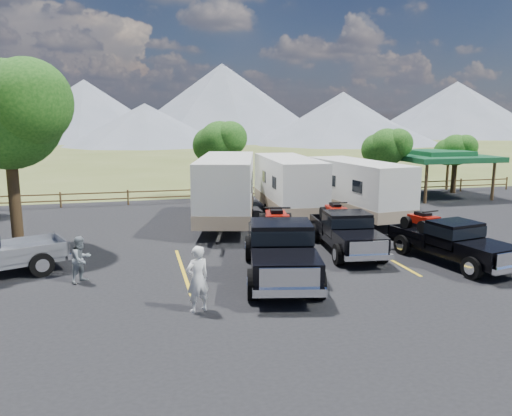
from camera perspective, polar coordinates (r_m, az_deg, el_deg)
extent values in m
plane|color=#505A26|center=(16.46, 14.72, -9.58)|extent=(320.00, 320.00, 0.00)
cube|color=black|center=(18.99, 10.40, -6.63)|extent=(44.00, 34.00, 0.04)
cube|color=gold|center=(18.43, -8.36, -7.02)|extent=(0.12, 5.50, 0.01)
cube|color=gold|center=(19.19, 3.68, -6.22)|extent=(0.12, 5.50, 0.01)
cube|color=gold|center=(20.71, 14.35, -5.28)|extent=(0.12, 5.50, 0.01)
cube|color=gold|center=(22.84, 23.26, -4.35)|extent=(0.12, 5.50, 0.01)
cylinder|color=black|center=(23.29, -25.89, 1.24)|extent=(0.48, 0.48, 4.48)
sphere|color=#144110|center=(23.05, -26.56, 9.51)|extent=(4.48, 4.48, 4.48)
sphere|color=#144110|center=(22.08, -24.64, 10.92)|extent=(3.52, 3.52, 3.52)
cylinder|color=black|center=(34.98, 14.59, 3.31)|extent=(0.39, 0.39, 2.80)
sphere|color=#144110|center=(34.79, 14.75, 6.74)|extent=(2.52, 2.52, 2.52)
sphere|color=#144110|center=(34.65, 15.92, 7.12)|extent=(1.98, 1.98, 1.98)
sphere|color=#144110|center=(34.92, 13.69, 6.50)|extent=(2.16, 2.16, 2.16)
cylinder|color=black|center=(39.01, 21.67, 3.40)|extent=(0.38, 0.38, 2.52)
sphere|color=#144110|center=(38.85, 21.86, 6.17)|extent=(2.24, 2.24, 2.24)
sphere|color=#144110|center=(38.79, 22.81, 6.45)|extent=(1.76, 1.76, 1.76)
sphere|color=#144110|center=(38.89, 21.01, 5.99)|extent=(1.92, 1.92, 1.92)
cylinder|color=black|center=(33.24, -4.09, 3.50)|extent=(0.41, 0.41, 3.08)
sphere|color=#144110|center=(33.04, -4.14, 7.48)|extent=(2.80, 2.80, 2.80)
sphere|color=#144110|center=(32.64, -2.95, 7.99)|extent=(2.20, 2.20, 2.20)
sphere|color=#144110|center=(33.39, -5.22, 7.15)|extent=(2.40, 2.40, 2.40)
cylinder|color=brown|center=(32.71, -21.43, 0.85)|extent=(0.12, 0.12, 1.00)
cylinder|color=brown|center=(32.42, -14.42, 1.17)|extent=(0.12, 0.12, 1.00)
cylinder|color=brown|center=(32.61, -7.38, 1.46)|extent=(0.12, 0.12, 1.00)
cylinder|color=brown|center=(33.29, -0.52, 1.73)|extent=(0.12, 0.12, 1.00)
cylinder|color=brown|center=(34.42, 5.98, 1.96)|extent=(0.12, 0.12, 1.00)
cylinder|color=brown|center=(35.96, 11.99, 2.16)|extent=(0.12, 0.12, 1.00)
cylinder|color=brown|center=(37.87, 17.45, 2.31)|extent=(0.12, 0.12, 1.00)
cylinder|color=brown|center=(40.08, 22.36, 2.43)|extent=(0.12, 0.12, 1.00)
cylinder|color=brown|center=(42.56, 26.72, 2.52)|extent=(0.12, 0.12, 1.00)
cube|color=brown|center=(33.81, 2.78, 1.77)|extent=(36.00, 0.06, 0.08)
cube|color=brown|center=(33.75, 2.79, 2.44)|extent=(36.00, 0.06, 0.08)
cylinder|color=brown|center=(33.61, 18.85, 2.63)|extent=(0.20, 0.20, 2.60)
cylinder|color=brown|center=(37.88, 14.79, 3.67)|extent=(0.20, 0.20, 2.60)
cylinder|color=brown|center=(36.55, 25.48, 2.76)|extent=(0.20, 0.20, 2.60)
cylinder|color=brown|center=(40.51, 21.03, 3.74)|extent=(0.20, 0.20, 2.60)
cube|color=#17522E|center=(36.92, 20.18, 5.47)|extent=(6.20, 6.20, 0.35)
cube|color=#17522E|center=(36.89, 20.21, 5.93)|extent=(3.50, 3.50, 0.35)
cone|color=slate|center=(125.96, -18.92, 10.55)|extent=(44.00, 44.00, 14.00)
cone|color=slate|center=(123.47, -3.86, 12.02)|extent=(52.00, 52.00, 18.00)
cone|color=slate|center=(139.11, 9.87, 10.48)|extent=(40.00, 40.00, 12.00)
cone|color=slate|center=(151.43, 21.87, 10.44)|extent=(50.00, 50.00, 15.00)
cone|color=slate|center=(100.56, -12.54, 9.32)|extent=(32.00, 32.00, 8.00)
cone|color=slate|center=(106.42, 9.89, 9.73)|extent=(40.00, 40.00, 9.00)
cube|color=black|center=(17.28, 2.79, -5.77)|extent=(3.20, 6.40, 0.39)
cube|color=black|center=(15.20, 3.45, -6.50)|extent=(2.42, 2.32, 0.54)
cube|color=black|center=(16.96, 2.85, -3.38)|extent=(2.32, 2.06, 1.07)
cube|color=black|center=(16.92, 2.85, -2.85)|extent=(2.38, 2.13, 0.48)
cube|color=black|center=(19.07, 2.32, -3.30)|extent=(2.55, 2.95, 0.59)
cube|color=silver|center=(14.18, 3.86, -7.99)|extent=(1.70, 0.44, 0.59)
cube|color=silver|center=(14.25, 3.87, -9.63)|extent=(2.10, 0.62, 0.24)
cube|color=silver|center=(20.41, 2.04, -3.42)|extent=(2.10, 0.60, 0.24)
cylinder|color=black|center=(15.26, -0.38, -8.74)|extent=(0.51, 1.01, 0.97)
cylinder|color=black|center=(15.45, 7.22, -8.59)|extent=(0.51, 1.01, 0.97)
cylinder|color=black|center=(19.33, -0.73, -4.60)|extent=(0.51, 1.01, 0.97)
cylinder|color=black|center=(19.48, 5.24, -4.53)|extent=(0.51, 1.01, 0.97)
cube|color=maroon|center=(18.91, 2.34, -1.16)|extent=(1.02, 1.52, 0.38)
cube|color=black|center=(18.86, 2.34, -0.36)|extent=(0.59, 0.88, 0.19)
cube|color=maroon|center=(18.31, 2.48, -1.21)|extent=(0.92, 0.55, 0.24)
cylinder|color=black|center=(18.35, 2.46, 0.01)|extent=(0.96, 0.26, 0.06)
cylinder|color=black|center=(18.35, 0.96, -2.20)|extent=(0.40, 0.65, 0.60)
cylinder|color=black|center=(18.42, 3.97, -2.18)|extent=(0.40, 0.65, 0.60)
cylinder|color=black|center=(19.50, 0.79, -1.44)|extent=(0.40, 0.65, 0.60)
cylinder|color=black|center=(19.57, 3.62, -1.42)|extent=(0.40, 0.65, 0.60)
cube|color=black|center=(20.85, 10.23, -3.40)|extent=(2.23, 5.31, 0.33)
cube|color=black|center=(19.17, 11.82, -3.65)|extent=(1.91, 1.81, 0.45)
cube|color=black|center=(20.61, 10.38, -1.71)|extent=(1.85, 1.59, 0.90)
cube|color=black|center=(20.58, 10.39, -1.35)|extent=(1.89, 1.65, 0.41)
cube|color=black|center=(22.31, 8.99, -1.80)|extent=(1.97, 2.35, 0.50)
cube|color=silver|center=(18.35, 12.76, -4.47)|extent=(1.45, 0.23, 0.50)
cube|color=silver|center=(18.39, 12.78, -5.55)|extent=(1.78, 0.36, 0.20)
cube|color=silver|center=(23.39, 8.22, -1.97)|extent=(1.78, 0.34, 0.20)
cylinder|color=black|center=(18.99, 9.39, -5.26)|extent=(0.36, 0.84, 0.81)
cylinder|color=black|center=(19.54, 14.19, -4.99)|extent=(0.36, 0.84, 0.81)
cylinder|color=black|center=(22.33, 6.74, -2.81)|extent=(0.36, 0.84, 0.81)
cylinder|color=black|center=(22.80, 10.90, -2.65)|extent=(0.36, 0.84, 0.81)
cube|color=maroon|center=(22.19, 9.03, -0.26)|extent=(0.76, 1.24, 0.32)
cube|color=black|center=(22.15, 9.05, 0.32)|extent=(0.44, 0.71, 0.16)
cube|color=maroon|center=(21.71, 9.41, -0.26)|extent=(0.75, 0.40, 0.20)
cylinder|color=black|center=(21.74, 9.36, 0.60)|extent=(0.82, 0.14, 0.05)
cylinder|color=black|center=(21.64, 8.36, -1.00)|extent=(0.29, 0.53, 0.51)
cylinder|color=black|center=(21.88, 10.41, -0.94)|extent=(0.29, 0.53, 0.51)
cylinder|color=black|center=(22.59, 7.67, -0.50)|extent=(0.29, 0.53, 0.51)
cylinder|color=black|center=(22.81, 9.65, -0.45)|extent=(0.29, 0.53, 0.51)
cube|color=black|center=(20.35, 21.42, -4.36)|extent=(2.55, 5.24, 0.32)
cube|color=black|center=(19.19, 25.11, -4.50)|extent=(1.96, 1.88, 0.44)
cube|color=black|center=(20.13, 21.75, -2.68)|extent=(1.89, 1.66, 0.88)
cube|color=black|center=(20.11, 21.78, -2.31)|extent=(1.93, 1.72, 0.40)
cube|color=black|center=(21.38, 18.41, -2.81)|extent=(2.06, 2.40, 0.48)
cube|color=silver|center=(18.66, 27.21, -5.21)|extent=(1.40, 0.34, 0.48)
cube|color=silver|center=(18.72, 27.25, -6.24)|extent=(1.72, 0.48, 0.19)
cube|color=silver|center=(22.20, 16.51, -3.01)|extent=(1.72, 0.47, 0.19)
cylinder|color=black|center=(18.67, 23.47, -6.31)|extent=(0.41, 0.83, 0.79)
cylinder|color=black|center=(19.90, 26.67, -5.55)|extent=(0.41, 0.83, 0.79)
cylinder|color=black|center=(21.04, 16.40, -4.03)|extent=(0.41, 0.83, 0.79)
cylinder|color=black|center=(22.14, 19.64, -3.50)|extent=(0.41, 0.83, 0.79)
cube|color=maroon|center=(21.26, 18.50, -1.25)|extent=(0.82, 1.24, 0.31)
cube|color=black|center=(21.21, 18.53, -0.67)|extent=(0.47, 0.72, 0.16)
cube|color=maroon|center=(20.90, 19.42, -1.25)|extent=(0.75, 0.44, 0.19)
cylinder|color=black|center=(20.90, 19.30, -0.38)|extent=(0.79, 0.20, 0.05)
cylinder|color=black|center=(20.68, 18.59, -2.07)|extent=(0.32, 0.53, 0.49)
cylinder|color=black|center=(21.22, 20.15, -1.85)|extent=(0.32, 0.53, 0.49)
cylinder|color=black|center=(21.37, 16.81, -1.57)|extent=(0.32, 0.53, 0.49)
cylinder|color=black|center=(21.90, 18.37, -1.38)|extent=(0.32, 0.53, 0.49)
cube|color=silver|center=(25.42, -3.37, 2.59)|extent=(4.48, 8.41, 2.89)
cube|color=gray|center=(25.60, -3.34, 0.09)|extent=(4.51, 8.46, 0.64)
cube|color=black|center=(23.53, -6.86, 2.61)|extent=(0.26, 0.94, 0.64)
cube|color=black|center=(23.34, -0.52, 2.62)|extent=(0.26, 0.94, 0.64)
cylinder|color=black|center=(26.12, -5.93, -0.93)|extent=(0.44, 0.79, 0.75)
cylinder|color=black|center=(25.96, -0.62, -0.94)|extent=(0.44, 0.79, 0.75)
cube|color=black|center=(20.82, -4.24, -3.38)|extent=(0.60, 1.90, 0.11)
cube|color=silver|center=(27.52, 3.72, 2.93)|extent=(2.87, 7.69, 2.72)
cube|color=gray|center=(27.68, 3.69, 0.76)|extent=(2.90, 7.73, 0.60)
cube|color=black|center=(25.39, 2.08, 2.94)|extent=(0.08, 0.91, 0.60)
cube|color=black|center=(26.02, 7.35, 3.04)|extent=(0.08, 0.91, 0.60)
cylinder|color=black|center=(27.81, 1.26, -0.23)|extent=(0.29, 0.72, 0.71)
cylinder|color=black|center=(28.35, 5.76, -0.07)|extent=(0.29, 0.72, 0.71)
cube|color=black|center=(23.31, 6.47, -2.00)|extent=(0.23, 1.82, 0.10)
cube|color=silver|center=(27.11, 11.51, 2.49)|extent=(3.22, 7.53, 2.63)
cube|color=gray|center=(27.27, 11.44, 0.37)|extent=(3.24, 7.57, 0.58)
cube|color=black|center=(24.92, 11.48, 2.42)|extent=(0.13, 0.87, 0.58)
cube|color=black|center=(26.26, 15.84, 2.63)|extent=(0.13, 0.87, 0.58)
cylinder|color=black|center=(27.04, 9.10, -0.69)|extent=(0.33, 0.71, 0.68)
cylinder|color=black|center=(28.19, 12.97, -0.37)|extent=(0.33, 0.71, 0.68)
cube|color=black|center=(23.71, 17.24, -2.24)|extent=(0.33, 1.75, 0.10)
cube|color=#989AA0|center=(19.68, -24.42, -4.20)|extent=(2.74, 2.49, 0.51)
cube|color=silver|center=(19.98, -21.20, -4.68)|extent=(0.81, 1.76, 0.21)
cylinder|color=black|center=(20.65, -24.36, -4.75)|extent=(0.88, 0.57, 0.84)
cylinder|color=black|center=(18.98, -23.31, -5.96)|extent=(0.88, 0.57, 0.84)
imported|color=silver|center=(14.36, -6.70, -8.04)|extent=(0.82, 0.68, 1.93)
imported|color=gray|center=(17.76, -19.34, -5.55)|extent=(0.96, 0.97, 1.58)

